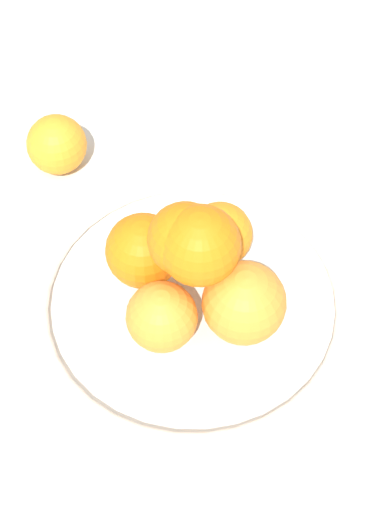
# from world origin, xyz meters

# --- Properties ---
(ground_plane) EXTENTS (4.00, 4.00, 0.00)m
(ground_plane) POSITION_xyz_m (0.00, 0.00, 0.00)
(ground_plane) COLOR beige
(fruit_bowl) EXTENTS (0.32, 0.32, 0.03)m
(fruit_bowl) POSITION_xyz_m (0.00, 0.00, 0.02)
(fruit_bowl) COLOR silver
(fruit_bowl) RESTS_ON ground_plane
(orange_pile) EXTENTS (0.16, 0.17, 0.13)m
(orange_pile) POSITION_xyz_m (-0.00, -0.00, 0.09)
(orange_pile) COLOR orange
(orange_pile) RESTS_ON fruit_bowl
(stray_orange) EXTENTS (0.07, 0.07, 0.07)m
(stray_orange) POSITION_xyz_m (0.21, 0.14, 0.03)
(stray_orange) COLOR orange
(stray_orange) RESTS_ON ground_plane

